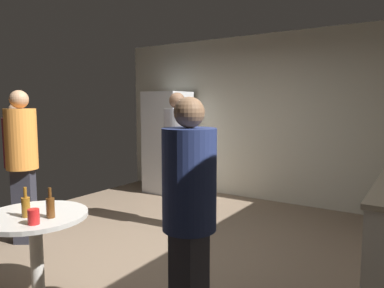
# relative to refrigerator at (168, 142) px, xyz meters

# --- Properties ---
(ground_plane) EXTENTS (5.20, 5.20, 0.10)m
(ground_plane) POSITION_rel_refrigerator_xyz_m (1.56, -2.20, -0.95)
(ground_plane) COLOR #7A6651
(wall_back) EXTENTS (5.32, 0.06, 2.70)m
(wall_back) POSITION_rel_refrigerator_xyz_m (1.56, 0.43, 0.45)
(wall_back) COLOR beige
(wall_back) RESTS_ON ground_plane
(refrigerator) EXTENTS (0.70, 0.68, 1.80)m
(refrigerator) POSITION_rel_refrigerator_xyz_m (0.00, 0.00, 0.00)
(refrigerator) COLOR silver
(refrigerator) RESTS_ON ground_plane
(foreground_table) EXTENTS (0.80, 0.80, 0.73)m
(foreground_table) POSITION_rel_refrigerator_xyz_m (1.36, -3.54, -0.27)
(foreground_table) COLOR beige
(foreground_table) RESTS_ON ground_plane
(beer_bottle_amber) EXTENTS (0.06, 0.06, 0.23)m
(beer_bottle_amber) POSITION_rel_refrigerator_xyz_m (1.37, -3.62, -0.08)
(beer_bottle_amber) COLOR #8C5919
(beer_bottle_amber) RESTS_ON foreground_table
(beer_bottle_brown) EXTENTS (0.06, 0.06, 0.23)m
(beer_bottle_brown) POSITION_rel_refrigerator_xyz_m (1.54, -3.53, -0.08)
(beer_bottle_brown) COLOR #593314
(beer_bottle_brown) RESTS_ON foreground_table
(plastic_cup_red) EXTENTS (0.08, 0.08, 0.11)m
(plastic_cup_red) POSITION_rel_refrigerator_xyz_m (1.57, -3.69, -0.11)
(plastic_cup_red) COLOR red
(plastic_cup_red) RESTS_ON foreground_table
(person_in_gray_shirt) EXTENTS (0.43, 0.43, 1.73)m
(person_in_gray_shirt) POSITION_rel_refrigerator_xyz_m (1.24, -1.45, 0.11)
(person_in_gray_shirt) COLOR #2D2D38
(person_in_gray_shirt) RESTS_ON ground_plane
(person_in_maroon_shirt) EXTENTS (0.46, 0.46, 1.60)m
(person_in_maroon_shirt) POSITION_rel_refrigerator_xyz_m (-0.46, -2.56, 0.03)
(person_in_maroon_shirt) COLOR #2D2D38
(person_in_maroon_shirt) RESTS_ON ground_plane
(person_in_navy_shirt) EXTENTS (0.35, 0.35, 1.63)m
(person_in_navy_shirt) POSITION_rel_refrigerator_xyz_m (2.66, -3.33, 0.05)
(person_in_navy_shirt) COLOR #2D2D38
(person_in_navy_shirt) RESTS_ON ground_plane
(person_in_orange_shirt) EXTENTS (0.47, 0.47, 1.74)m
(person_in_orange_shirt) POSITION_rel_refrigerator_xyz_m (0.08, -2.84, 0.12)
(person_in_orange_shirt) COLOR #2D2D38
(person_in_orange_shirt) RESTS_ON ground_plane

